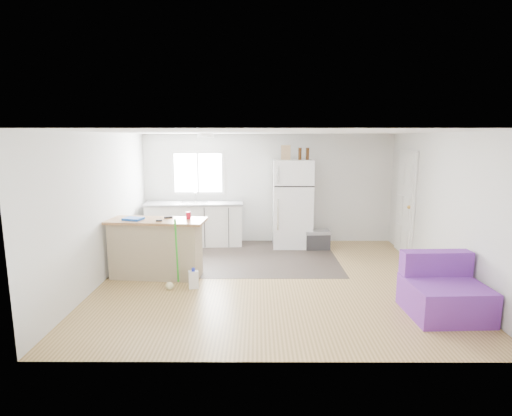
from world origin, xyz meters
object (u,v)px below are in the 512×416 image
(purple_seat, at_px, (443,293))
(refrigerator, at_px, (292,203))
(cooler, at_px, (317,239))
(bottle_left, at_px, (300,154))
(kitchen_cabinets, at_px, (195,223))
(blue_tray, at_px, (133,219))
(red_cup, at_px, (188,215))
(mop, at_px, (172,274))
(cleaner_jug, at_px, (194,279))
(cardboard_box, at_px, (286,153))
(bottle_right, at_px, (307,154))
(peninsula, at_px, (156,248))

(purple_seat, bearing_deg, refrigerator, 114.50)
(cooler, distance_m, bottle_left, 1.83)
(kitchen_cabinets, relative_size, blue_tray, 7.12)
(refrigerator, xyz_separation_m, red_cup, (-1.90, -1.93, 0.11))
(mop, bearing_deg, cleaner_jug, -4.98)
(blue_tray, height_order, cardboard_box, cardboard_box)
(bottle_right, bearing_deg, bottle_left, -167.64)
(mop, height_order, bottle_right, bottle_right)
(blue_tray, xyz_separation_m, bottle_left, (2.92, 1.91, 0.99))
(kitchen_cabinets, relative_size, bottle_left, 8.54)
(refrigerator, height_order, bottle_right, bottle_right)
(red_cup, bearing_deg, cardboard_box, 47.64)
(kitchen_cabinets, xyz_separation_m, refrigerator, (2.12, -0.08, 0.45))
(bottle_right, bearing_deg, kitchen_cabinets, 176.79)
(cooler, relative_size, bottle_right, 2.17)
(blue_tray, distance_m, bottle_left, 3.63)
(blue_tray, bearing_deg, bottle_right, 32.29)
(purple_seat, relative_size, bottle_left, 3.92)
(bottle_left, bearing_deg, red_cup, -137.80)
(purple_seat, distance_m, mop, 3.89)
(purple_seat, bearing_deg, cardboard_box, 116.71)
(peninsula, relative_size, purple_seat, 1.68)
(bottle_left, relative_size, bottle_right, 1.00)
(peninsula, height_order, blue_tray, blue_tray)
(kitchen_cabinets, distance_m, peninsula, 2.08)
(red_cup, relative_size, cardboard_box, 0.40)
(red_cup, height_order, bottle_right, bottle_right)
(kitchen_cabinets, height_order, peninsula, kitchen_cabinets)
(peninsula, distance_m, purple_seat, 4.40)
(bottle_right, bearing_deg, red_cup, -139.44)
(refrigerator, bearing_deg, red_cup, -133.94)
(kitchen_cabinets, xyz_separation_m, peninsula, (-0.33, -2.05, 0.02))
(cleaner_jug, distance_m, cardboard_box, 3.49)
(red_cup, relative_size, bottle_right, 0.48)
(red_cup, bearing_deg, kitchen_cabinets, 96.28)
(purple_seat, height_order, cardboard_box, cardboard_box)
(purple_seat, xyz_separation_m, bottle_left, (-1.58, 3.32, 1.70))
(cleaner_jug, xyz_separation_m, blue_tray, (-1.05, 0.51, 0.86))
(peninsula, distance_m, cleaner_jug, 0.95)
(refrigerator, distance_m, bottle_right, 1.10)
(cooler, distance_m, cleaner_jug, 3.19)
(kitchen_cabinets, distance_m, bottle_right, 2.85)
(purple_seat, xyz_separation_m, blue_tray, (-4.51, 1.41, 0.72))
(peninsula, bearing_deg, bottle_left, 41.33)
(cooler, bearing_deg, red_cup, -149.18)
(refrigerator, xyz_separation_m, bottle_left, (0.13, -0.09, 1.06))
(peninsula, xyz_separation_m, red_cup, (0.55, 0.04, 0.55))
(kitchen_cabinets, bearing_deg, peninsula, -103.02)
(purple_seat, height_order, cleaner_jug, purple_seat)
(red_cup, height_order, blue_tray, red_cup)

